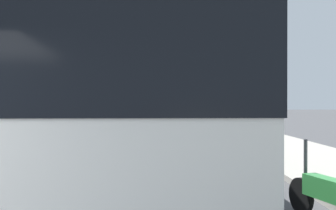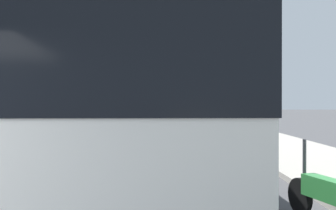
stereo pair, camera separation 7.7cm
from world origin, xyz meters
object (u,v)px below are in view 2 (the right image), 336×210
at_px(coach_bus, 147,101).
at_px(motorcycle_angled, 333,197).
at_px(car_behind_bus, 159,118).
at_px(car_side_street, 125,114).
at_px(car_ahead_same_lane, 97,119).
at_px(car_far_distant, 121,112).

xyz_separation_m(coach_bus, motorcycle_angled, (-3.64, -2.88, -1.41)).
bearing_deg(car_behind_bus, coach_bus, -178.51).
bearing_deg(car_behind_bus, car_side_street, 17.89).
relative_size(motorcycle_angled, car_ahead_same_lane, 0.49).
height_order(coach_bus, car_ahead_same_lane, coach_bus).
xyz_separation_m(car_side_street, car_far_distant, (5.62, 1.03, 0.04)).
distance_m(coach_bus, car_behind_bus, 21.30).
relative_size(car_behind_bus, car_far_distant, 1.09).
height_order(car_ahead_same_lane, car_far_distant, car_ahead_same_lane).
relative_size(car_side_street, car_ahead_same_lane, 0.93).
distance_m(car_ahead_same_lane, car_far_distant, 21.18).
xyz_separation_m(car_behind_bus, car_ahead_same_lane, (-2.82, 4.20, -0.00)).
height_order(coach_bus, motorcycle_angled, coach_bus).
bearing_deg(car_far_distant, motorcycle_angled, 5.76).
distance_m(coach_bus, car_side_street, 34.26).
xyz_separation_m(car_ahead_same_lane, car_far_distant, (21.17, 0.66, -0.04)).
height_order(car_side_street, car_ahead_same_lane, car_ahead_same_lane).
xyz_separation_m(car_side_street, car_ahead_same_lane, (-15.55, 0.37, 0.08)).
height_order(coach_bus, car_behind_bus, coach_bus).
height_order(car_side_street, car_far_distant, car_far_distant).
relative_size(car_ahead_same_lane, car_far_distant, 1.09).
height_order(car_behind_bus, car_far_distant, car_behind_bus).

